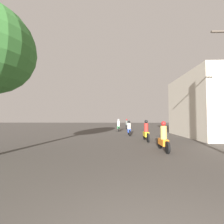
{
  "coord_description": "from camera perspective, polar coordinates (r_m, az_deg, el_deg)",
  "views": [
    {
      "loc": [
        -0.57,
        -1.19,
        1.66
      ],
      "look_at": [
        -1.13,
        16.8,
        2.46
      ],
      "focal_mm": 24.0,
      "sensor_mm": 36.0,
      "label": 1
    }
  ],
  "objects": [
    {
      "name": "motorcycle_orange",
      "position": [
        8.26,
        18.97,
        -9.72
      ],
      "size": [
        0.6,
        1.85,
        1.53
      ],
      "rotation": [
        0.0,
        0.0,
        -0.06
      ],
      "color": "black",
      "rests_on": "ground_plane"
    },
    {
      "name": "motorcycle_yellow",
      "position": [
        11.55,
        12.84,
        -7.63
      ],
      "size": [
        0.6,
        2.07,
        1.56
      ],
      "rotation": [
        0.0,
        0.0,
        0.03
      ],
      "color": "black",
      "rests_on": "ground_plane"
    },
    {
      "name": "motorcycle_blue",
      "position": [
        15.05,
        6.51,
        -6.59
      ],
      "size": [
        0.6,
        1.9,
        1.45
      ],
      "rotation": [
        0.0,
        0.0,
        -0.12
      ],
      "color": "black",
      "rests_on": "ground_plane"
    },
    {
      "name": "motorcycle_green",
      "position": [
        19.96,
        2.5,
        -5.46
      ],
      "size": [
        0.6,
        1.91,
        1.6
      ],
      "rotation": [
        0.0,
        0.0,
        -0.17
      ],
      "color": "black",
      "rests_on": "ground_plane"
    },
    {
      "name": "motorcycle_black",
      "position": [
        24.03,
        5.58,
        -4.97
      ],
      "size": [
        0.6,
        2.12,
        1.61
      ],
      "rotation": [
        0.0,
        0.0,
        0.03
      ],
      "color": "black",
      "rests_on": "ground_plane"
    },
    {
      "name": "building_right_near",
      "position": [
        16.31,
        32.53,
        1.99
      ],
      "size": [
        4.49,
        7.43,
        5.67
      ],
      "color": "beige",
      "rests_on": "ground_plane"
    }
  ]
}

